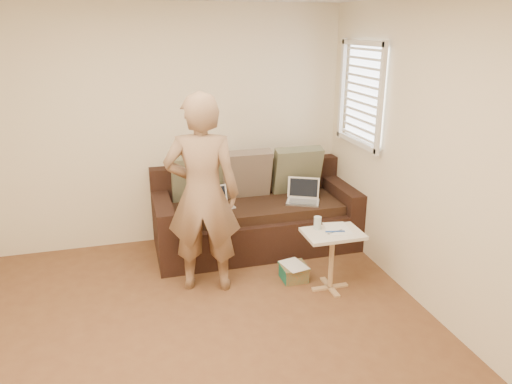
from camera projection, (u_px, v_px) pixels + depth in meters
floor at (204, 359)px, 3.58m from camera, size 4.50×4.50×0.00m
wall_back at (164, 129)px, 5.20m from camera, size 4.00×0.00×4.00m
wall_right at (456, 172)px, 3.66m from camera, size 0.00×4.50×4.50m
window_blinds at (362, 94)px, 4.88m from camera, size 0.12×0.88×1.08m
sofa at (256, 211)px, 5.29m from camera, size 2.20×0.95×0.85m
pillow_left at (197, 178)px, 5.23m from camera, size 0.55×0.29×0.57m
pillow_mid at (246, 174)px, 5.34m from camera, size 0.55×0.27×0.57m
pillow_right at (297, 170)px, 5.49m from camera, size 0.55×0.28×0.57m
laptop_silver at (303, 203)px, 5.26m from camera, size 0.43×0.38×0.23m
laptop_white at (219, 208)px, 5.11m from camera, size 0.34×0.28×0.21m
person at (203, 195)px, 4.28m from camera, size 0.77×0.61×1.86m
side_table at (331, 261)px, 4.45m from camera, size 0.53×0.37×0.58m
drinking_glass at (318, 223)px, 4.40m from camera, size 0.07×0.07×0.12m
scissors at (335, 232)px, 4.35m from camera, size 0.20×0.16×0.02m
paper_on_table at (337, 228)px, 4.43m from camera, size 0.25×0.33×0.00m
striped_box at (294, 272)px, 4.68m from camera, size 0.25×0.25×0.16m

